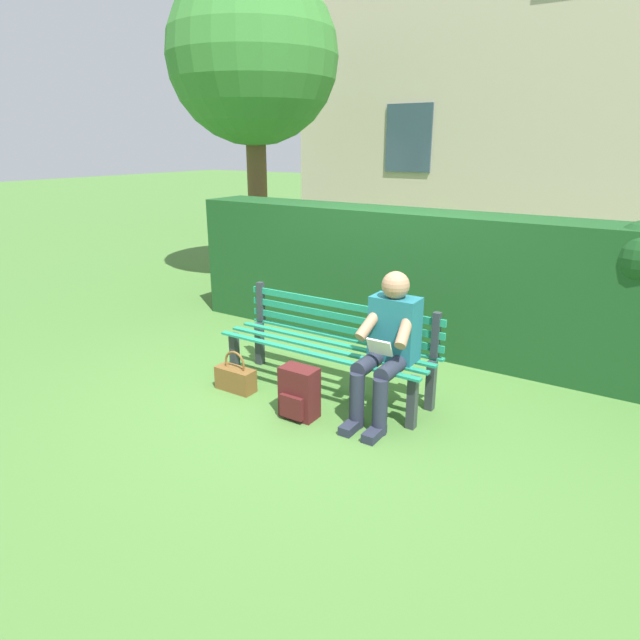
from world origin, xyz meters
TOP-DOWN VIEW (x-y plane):
  - ground at (0.00, 0.00)m, footprint 60.00×60.00m
  - park_bench at (0.00, -0.08)m, footprint 1.97×0.53m
  - person_seated at (-0.64, 0.10)m, footprint 0.44×0.73m
  - hedge_backdrop at (-0.44, -1.57)m, footprint 5.97×0.72m
  - tree at (3.27, -3.05)m, footprint 2.61×2.48m
  - building_facade at (-0.42, -7.57)m, footprint 9.74×3.17m
  - backpack at (-0.07, 0.51)m, footprint 0.30×0.26m
  - handbag at (0.70, 0.41)m, footprint 0.37×0.16m

SIDE VIEW (x-z plane):
  - ground at x=0.00m, z-range 0.00..0.00m
  - handbag at x=0.70m, z-range -0.07..0.30m
  - backpack at x=-0.07m, z-range 0.00..0.42m
  - park_bench at x=0.00m, z-range 0.03..0.86m
  - person_seated at x=-0.64m, z-range 0.04..1.22m
  - hedge_backdrop at x=-0.44m, z-range -0.01..1.52m
  - tree at x=3.27m, z-range 0.96..5.51m
  - building_facade at x=-0.42m, z-range 0.00..7.85m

